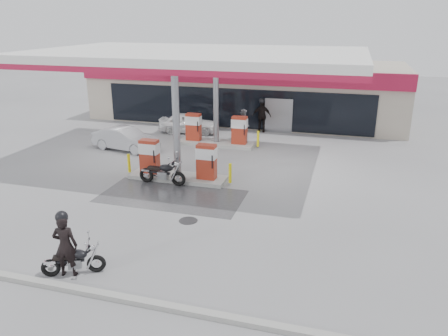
# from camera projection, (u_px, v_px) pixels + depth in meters

# --- Properties ---
(ground) EXTENTS (90.00, 90.00, 0.00)m
(ground) POSITION_uv_depth(u_px,v_px,m) (161.00, 195.00, 18.47)
(ground) COLOR gray
(ground) RESTS_ON ground
(wet_patch) EXTENTS (6.00, 3.00, 0.00)m
(wet_patch) POSITION_uv_depth(u_px,v_px,m) (172.00, 196.00, 18.34)
(wet_patch) COLOR #4C4C4F
(wet_patch) RESTS_ON ground
(drain_cover) EXTENTS (0.70, 0.70, 0.01)m
(drain_cover) POSITION_uv_depth(u_px,v_px,m) (188.00, 221.00, 16.13)
(drain_cover) COLOR #38383A
(drain_cover) RESTS_ON ground
(kerb) EXTENTS (28.00, 0.25, 0.15)m
(kerb) POSITION_uv_depth(u_px,v_px,m) (57.00, 286.00, 12.09)
(kerb) COLOR gray
(kerb) RESTS_ON ground
(store_building) EXTENTS (22.00, 8.22, 4.00)m
(store_building) POSITION_uv_depth(u_px,v_px,m) (248.00, 90.00, 32.27)
(store_building) COLOR #B6AC98
(store_building) RESTS_ON ground
(canopy) EXTENTS (16.00, 10.02, 5.51)m
(canopy) POSITION_uv_depth(u_px,v_px,m) (198.00, 57.00, 21.28)
(canopy) COLOR silver
(canopy) RESTS_ON ground
(pump_island_near) EXTENTS (5.14, 1.30, 1.78)m
(pump_island_near) POSITION_uv_depth(u_px,v_px,m) (178.00, 165.00, 20.05)
(pump_island_near) COLOR #9E9E99
(pump_island_near) RESTS_ON ground
(pump_island_far) EXTENTS (5.14, 1.30, 1.78)m
(pump_island_far) POSITION_uv_depth(u_px,v_px,m) (216.00, 133.00, 25.49)
(pump_island_far) COLOR #9E9E99
(pump_island_far) RESTS_ON ground
(main_motorcycle) EXTENTS (1.70, 0.99, 0.94)m
(main_motorcycle) POSITION_uv_depth(u_px,v_px,m) (74.00, 261.00, 12.67)
(main_motorcycle) COLOR black
(main_motorcycle) RESTS_ON ground
(biker_main) EXTENTS (0.79, 0.62, 1.91)m
(biker_main) POSITION_uv_depth(u_px,v_px,m) (65.00, 246.00, 12.45)
(biker_main) COLOR black
(biker_main) RESTS_ON ground
(parked_motorcycle) EXTENTS (2.25, 0.86, 1.16)m
(parked_motorcycle) POSITION_uv_depth(u_px,v_px,m) (163.00, 173.00, 19.50)
(parked_motorcycle) COLOR black
(parked_motorcycle) RESTS_ON ground
(sedan_white) EXTENTS (3.98, 2.01, 1.30)m
(sedan_white) POSITION_uv_depth(u_px,v_px,m) (189.00, 123.00, 28.18)
(sedan_white) COLOR silver
(sedan_white) RESTS_ON ground
(attendant) EXTENTS (0.81, 0.97, 1.83)m
(attendant) POSITION_uv_depth(u_px,v_px,m) (244.00, 124.00, 26.72)
(attendant) COLOR slate
(attendant) RESTS_ON ground
(hatchback_silver) EXTENTS (4.04, 2.02, 1.27)m
(hatchback_silver) POSITION_uv_depth(u_px,v_px,m) (125.00, 139.00, 24.56)
(hatchback_silver) COLOR #AAACB2
(hatchback_silver) RESTS_ON ground
(parked_car_left) EXTENTS (4.45, 3.16, 1.20)m
(parked_car_left) POSITION_uv_depth(u_px,v_px,m) (182.00, 110.00, 32.16)
(parked_car_left) COLOR black
(parked_car_left) RESTS_ON ground
(biker_walking) EXTENTS (1.26, 0.63, 2.07)m
(biker_walking) POSITION_uv_depth(u_px,v_px,m) (262.00, 116.00, 28.33)
(biker_walking) COLOR black
(biker_walking) RESTS_ON ground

